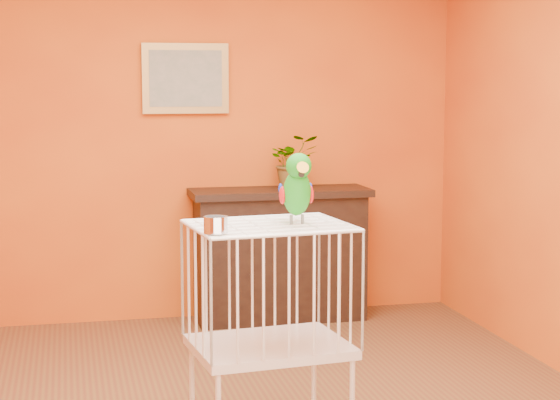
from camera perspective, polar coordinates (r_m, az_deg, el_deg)
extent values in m
plane|color=orange|center=(6.81, -5.76, 3.59)|extent=(4.00, 0.00, 4.00)
plane|color=orange|center=(2.44, 7.67, -3.13)|extent=(4.00, 0.00, 4.00)
cube|color=black|center=(6.81, -0.01, -3.54)|extent=(1.21, 0.40, 0.91)
cube|color=black|center=(6.74, -0.01, 0.47)|extent=(1.29, 0.46, 0.05)
cube|color=black|center=(6.64, 0.34, -3.83)|extent=(0.85, 0.02, 0.45)
cube|color=maroon|center=(6.73, -2.02, -4.56)|extent=(0.05, 0.18, 0.28)
cube|color=#374522|center=(6.75, -1.34, -4.53)|extent=(0.05, 0.18, 0.28)
cube|color=maroon|center=(6.77, -0.59, -4.49)|extent=(0.05, 0.18, 0.28)
cube|color=#374522|center=(6.79, 0.25, -4.45)|extent=(0.05, 0.18, 0.28)
cube|color=maroon|center=(6.81, 1.08, -4.41)|extent=(0.05, 0.18, 0.28)
imported|color=#26722D|center=(6.75, 0.83, 1.99)|extent=(0.36, 0.39, 0.31)
cube|color=#A3793A|center=(6.77, -5.78, 7.38)|extent=(0.62, 0.03, 0.50)
cube|color=gray|center=(6.75, -5.77, 7.38)|extent=(0.52, 0.01, 0.40)
cube|color=silver|center=(4.41, -0.63, -8.93)|extent=(0.75, 0.61, 0.04)
cube|color=silver|center=(4.28, -0.65, -1.57)|extent=(0.75, 0.61, 0.01)
cylinder|color=silver|center=(4.63, -5.38, -11.59)|extent=(0.03, 0.03, 0.49)
cylinder|color=silver|center=(4.80, 2.08, -10.84)|extent=(0.03, 0.03, 0.49)
cylinder|color=silver|center=(4.01, -3.95, -1.51)|extent=(0.10, 0.10, 0.07)
cylinder|color=#59544C|center=(4.28, 0.69, -1.22)|extent=(0.01, 0.01, 0.05)
cylinder|color=#59544C|center=(4.29, 1.38, -1.20)|extent=(0.01, 0.01, 0.05)
ellipsoid|color=#0E8415|center=(4.27, 1.04, 0.44)|extent=(0.13, 0.19, 0.24)
ellipsoid|color=#0E8415|center=(4.22, 1.15, 2.10)|extent=(0.12, 0.13, 0.12)
cone|color=orange|center=(4.16, 1.32, 1.85)|extent=(0.06, 0.08, 0.08)
cone|color=black|center=(4.18, 1.28, 1.58)|extent=(0.03, 0.03, 0.03)
sphere|color=black|center=(4.19, 0.68, 2.24)|extent=(0.02, 0.02, 0.02)
sphere|color=black|center=(4.21, 1.75, 2.25)|extent=(0.02, 0.02, 0.02)
ellipsoid|color=#A50C0C|center=(4.27, 0.14, 0.30)|extent=(0.03, 0.07, 0.08)
ellipsoid|color=navy|center=(4.29, 1.86, 0.34)|extent=(0.03, 0.07, 0.08)
cone|color=#0E8415|center=(4.35, 0.81, -0.47)|extent=(0.08, 0.17, 0.13)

